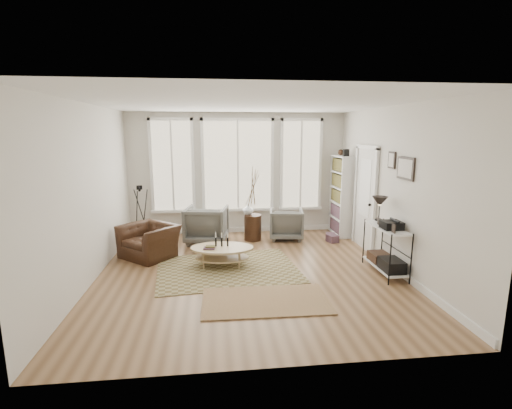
{
  "coord_description": "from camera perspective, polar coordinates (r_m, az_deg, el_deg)",
  "views": [
    {
      "loc": [
        -0.57,
        -6.2,
        2.44
      ],
      "look_at": [
        0.2,
        0.6,
        1.1
      ],
      "focal_mm": 26.0,
      "sensor_mm": 36.0,
      "label": 1
    }
  ],
  "objects": [
    {
      "name": "room",
      "position": [
        6.33,
        -1.03,
        1.87
      ],
      "size": [
        5.5,
        5.54,
        2.9
      ],
      "color": "olive",
      "rests_on": "ground"
    },
    {
      "name": "bay_window",
      "position": [
        8.97,
        -2.81,
        5.74
      ],
      "size": [
        4.14,
        0.12,
        2.24
      ],
      "color": "#CCB880",
      "rests_on": "ground"
    },
    {
      "name": "door",
      "position": [
        8.1,
        16.45,
        1.26
      ],
      "size": [
        0.09,
        1.06,
        2.22
      ],
      "color": "silver",
      "rests_on": "ground"
    },
    {
      "name": "bookcase",
      "position": [
        9.07,
        12.99,
        1.37
      ],
      "size": [
        0.31,
        0.85,
        2.06
      ],
      "color": "white",
      "rests_on": "ground"
    },
    {
      "name": "low_shelf",
      "position": [
        6.88,
        19.35,
        -5.85
      ],
      "size": [
        0.38,
        1.08,
        1.3
      ],
      "color": "white",
      "rests_on": "ground"
    },
    {
      "name": "wall_art",
      "position": [
        6.74,
        21.52,
        5.52
      ],
      "size": [
        0.04,
        0.88,
        0.44
      ],
      "color": "black",
      "rests_on": "ground"
    },
    {
      "name": "rug_main",
      "position": [
        6.82,
        -4.38,
        -9.87
      ],
      "size": [
        2.67,
        2.12,
        0.01
      ],
      "primitive_type": "cube",
      "rotation": [
        0.0,
        0.0,
        0.11
      ],
      "color": "brown",
      "rests_on": "ground"
    },
    {
      "name": "rug_runner",
      "position": [
        5.61,
        1.5,
        -14.55
      ],
      "size": [
        1.87,
        1.06,
        0.01
      ],
      "primitive_type": "cube",
      "rotation": [
        0.0,
        0.0,
        -0.02
      ],
      "color": "brown",
      "rests_on": "ground"
    },
    {
      "name": "coffee_table",
      "position": [
        6.9,
        -5.31,
        -7.17
      ],
      "size": [
        1.22,
        0.85,
        0.53
      ],
      "color": "tan",
      "rests_on": "ground"
    },
    {
      "name": "armchair_left",
      "position": [
        8.36,
        -7.59,
        -3.04
      ],
      "size": [
        1.03,
        1.05,
        0.83
      ],
      "primitive_type": "imported",
      "rotation": [
        0.0,
        0.0,
        2.96
      ],
      "color": "slate",
      "rests_on": "ground"
    },
    {
      "name": "armchair_right",
      "position": [
        8.61,
        4.65,
        -2.98
      ],
      "size": [
        0.86,
        0.88,
        0.71
      ],
      "primitive_type": "imported",
      "rotation": [
        0.0,
        0.0,
        2.99
      ],
      "color": "slate",
      "rests_on": "ground"
    },
    {
      "name": "side_table",
      "position": [
        8.39,
        -0.51,
        -0.26
      ],
      "size": [
        0.39,
        0.39,
        1.64
      ],
      "color": "#351E13",
      "rests_on": "ground"
    },
    {
      "name": "vase",
      "position": [
        8.45,
        -1.22,
        -0.72
      ],
      "size": [
        0.26,
        0.26,
        0.25
      ],
      "primitive_type": "imported",
      "rotation": [
        0.0,
        0.0,
        -0.08
      ],
      "color": "silver",
      "rests_on": "side_table"
    },
    {
      "name": "accent_chair",
      "position": [
        7.66,
        -16.1,
        -5.42
      ],
      "size": [
        1.32,
        1.3,
        0.64
      ],
      "primitive_type": "imported",
      "rotation": [
        0.0,
        0.0,
        -0.71
      ],
      "color": "#351E13",
      "rests_on": "ground"
    },
    {
      "name": "tripod_camera",
      "position": [
        8.85,
        -17.27,
        -1.56
      ],
      "size": [
        0.44,
        0.44,
        1.26
      ],
      "color": "black",
      "rests_on": "ground"
    },
    {
      "name": "book_stack_near",
      "position": [
        8.68,
        11.4,
        -4.91
      ],
      "size": [
        0.26,
        0.29,
        0.16
      ],
      "primitive_type": "cube",
      "rotation": [
        0.0,
        0.0,
        -0.25
      ],
      "color": "brown",
      "rests_on": "ground"
    },
    {
      "name": "book_stack_far",
      "position": [
        8.57,
        11.66,
        -5.13
      ],
      "size": [
        0.26,
        0.3,
        0.17
      ],
      "primitive_type": "cube",
      "rotation": [
        0.0,
        0.0,
        0.24
      ],
      "color": "brown",
      "rests_on": "ground"
    }
  ]
}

